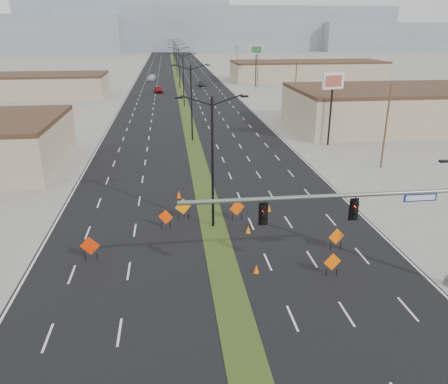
{
  "coord_description": "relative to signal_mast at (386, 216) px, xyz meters",
  "views": [
    {
      "loc": [
        -3.01,
        -18.68,
        14.44
      ],
      "look_at": [
        0.72,
        10.97,
        3.2
      ],
      "focal_mm": 35.0,
      "sensor_mm": 36.0,
      "label": 1
    }
  ],
  "objects": [
    {
      "name": "streetlight_5",
      "position": [
        -8.56,
        150.0,
        0.63
      ],
      "size": [
        5.15,
        0.24,
        10.02
      ],
      "color": "black",
      "rests_on": "ground"
    },
    {
      "name": "cone_1",
      "position": [
        -3.6,
        12.34,
        -4.5
      ],
      "size": [
        0.36,
        0.36,
        0.58
      ],
      "primitive_type": "cone",
      "rotation": [
        0.0,
        0.0,
        -0.05
      ],
      "color": "orange",
      "rests_on": "ground"
    },
    {
      "name": "streetlight_3",
      "position": [
        -8.56,
        94.0,
        0.63
      ],
      "size": [
        5.15,
        0.24,
        10.02
      ],
      "color": "black",
      "rests_on": "ground"
    },
    {
      "name": "utility_pole_1",
      "position": [
        11.44,
        58.0,
        -0.12
      ],
      "size": [
        1.6,
        0.2,
        9.0
      ],
      "color": "#4C3823",
      "rests_on": "ground"
    },
    {
      "name": "signal_mast",
      "position": [
        0.0,
        0.0,
        0.0
      ],
      "size": [
        16.3,
        0.6,
        8.0
      ],
      "color": "slate",
      "rests_on": "ground"
    },
    {
      "name": "mesa_east",
      "position": [
        171.44,
        288.0,
        4.21
      ],
      "size": [
        160.0,
        50.0,
        18.0
      ],
      "primitive_type": "cube",
      "color": "gray",
      "rests_on": "ground"
    },
    {
      "name": "construction_sign_4",
      "position": [
        -1.99,
        1.89,
        -3.88
      ],
      "size": [
        1.16,
        0.22,
        1.55
      ],
      "rotation": [
        0.0,
        0.0,
        0.15
      ],
      "color": "#EE5A05",
      "rests_on": "ground"
    },
    {
      "name": "construction_sign_2",
      "position": [
        -10.79,
        11.58,
        -3.73
      ],
      "size": [
        1.3,
        0.45,
        1.8
      ],
      "rotation": [
        0.0,
        0.0,
        0.31
      ],
      "color": "orange",
      "rests_on": "ground"
    },
    {
      "name": "construction_sign_5",
      "position": [
        -0.5,
        5.15,
        -3.85
      ],
      "size": [
        1.19,
        0.27,
        1.6
      ],
      "rotation": [
        0.0,
        0.0,
        0.19
      ],
      "color": "#E85B04",
      "rests_on": "ground"
    },
    {
      "name": "pole_sign_east_near",
      "position": [
        9.03,
        33.24,
        2.74
      ],
      "size": [
        3.0,
        1.15,
        9.25
      ],
      "rotation": [
        0.0,
        0.0,
        0.27
      ],
      "color": "black",
      "rests_on": "ground"
    },
    {
      "name": "streetlight_1",
      "position": [
        -8.56,
        38.0,
        0.63
      ],
      "size": [
        5.15,
        0.24,
        10.02
      ],
      "color": "black",
      "rests_on": "ground"
    },
    {
      "name": "streetlight_2",
      "position": [
        -8.56,
        66.0,
        0.63
      ],
      "size": [
        5.15,
        0.24,
        10.02
      ],
      "color": "black",
      "rests_on": "ground"
    },
    {
      "name": "car_mid",
      "position": [
        -2.67,
        97.5,
        -4.1
      ],
      "size": [
        1.7,
        4.3,
        1.39
      ],
      "primitive_type": "imported",
      "rotation": [
        0.0,
        0.0,
        -0.05
      ],
      "color": "black",
      "rests_on": "ground"
    },
    {
      "name": "streetlight_6",
      "position": [
        -8.56,
        178.0,
        0.63
      ],
      "size": [
        5.15,
        0.24,
        10.02
      ],
      "color": "black",
      "rests_on": "ground"
    },
    {
      "name": "streetlight_4",
      "position": [
        -8.56,
        122.0,
        0.63
      ],
      "size": [
        5.15,
        0.24,
        10.02
      ],
      "color": "black",
      "rests_on": "ground"
    },
    {
      "name": "building_sw_far",
      "position": [
        -40.56,
        83.0,
        -2.54
      ],
      "size": [
        30.0,
        14.0,
        4.5
      ],
      "primitive_type": "cube",
      "color": "tan",
      "rests_on": "ground"
    },
    {
      "name": "median_strip",
      "position": [
        -8.56,
        98.0,
        -4.79
      ],
      "size": [
        2.0,
        400.0,
        0.04
      ],
      "primitive_type": "cube",
      "color": "#334518",
      "rests_on": "ground"
    },
    {
      "name": "cone_0",
      "position": [
        -6.57,
        2.77,
        -4.5
      ],
      "size": [
        0.46,
        0.46,
        0.59
      ],
      "primitive_type": "cone",
      "rotation": [
        0.0,
        0.0,
        0.38
      ],
      "color": "#FB5F05",
      "rests_on": "ground"
    },
    {
      "name": "car_far",
      "position": [
        -16.22,
        112.8,
        -4.03
      ],
      "size": [
        2.81,
        5.49,
        1.53
      ],
      "primitive_type": "imported",
      "rotation": [
        0.0,
        0.0,
        -0.13
      ],
      "color": "silver",
      "rests_on": "ground"
    },
    {
      "name": "building_se_near",
      "position": [
        25.44,
        43.0,
        -2.04
      ],
      "size": [
        36.0,
        18.0,
        5.5
      ],
      "primitive_type": "cube",
      "color": "tan",
      "rests_on": "ground"
    },
    {
      "name": "utility_pole_0",
      "position": [
        11.44,
        23.0,
        -0.12
      ],
      "size": [
        1.6,
        0.2,
        9.0
      ],
      "color": "#4C3823",
      "rests_on": "ground"
    },
    {
      "name": "construction_sign_3",
      "position": [
        -6.56,
        10.84,
        -3.75
      ],
      "size": [
        1.24,
        0.52,
        1.76
      ],
      "rotation": [
        0.0,
        0.0,
        0.37
      ],
      "color": "#D94604",
      "rests_on": "ground"
    },
    {
      "name": "streetlight_0",
      "position": [
        -8.56,
        10.0,
        0.63
      ],
      "size": [
        5.15,
        0.24,
        10.02
      ],
      "color": "black",
      "rests_on": "ground"
    },
    {
      "name": "pole_sign_east_far",
      "position": [
        11.41,
        95.26,
        3.77
      ],
      "size": [
        3.24,
        1.72,
        10.43
      ],
      "rotation": [
        0.0,
        0.0,
        -0.42
      ],
      "color": "black",
      "rests_on": "ground"
    },
    {
      "name": "mesa_center",
      "position": [
        31.44,
        298.0,
        9.21
      ],
      "size": [
        220.0,
        50.0,
        28.0
      ],
      "primitive_type": "cube",
      "color": "gray",
      "rests_on": "ground"
    },
    {
      "name": "car_left",
      "position": [
        -13.85,
        86.47,
        -4.05
      ],
      "size": [
        2.23,
        4.52,
        1.48
      ],
      "primitive_type": "imported",
      "rotation": [
        0.0,
        0.0,
        0.11
      ],
      "color": "maroon",
      "rests_on": "ground"
    },
    {
      "name": "ground",
      "position": [
        -8.56,
        -2.0,
        -4.79
      ],
      "size": [
        600.0,
        600.0,
        0.0
      ],
      "primitive_type": "plane",
      "color": "gray",
      "rests_on": "ground"
    },
    {
      "name": "road_surface",
      "position": [
        -8.56,
        98.0,
        -4.79
      ],
      "size": [
        25.0,
        400.0,
        0.02
      ],
      "primitive_type": "cube",
      "color": "black",
      "rests_on": "ground"
    },
    {
      "name": "cone_2",
      "position": [
        -6.07,
        8.46,
        -4.49
      ],
      "size": [
        0.46,
        0.46,
        0.61
      ],
      "primitive_type": "cone",
      "rotation": [
        0.0,
        0.0,
        0.32
      ],
      "color": "orange",
      "rests_on": "ground"
    },
    {
      "name": "utility_pole_3",
      "position": [
        11.44,
        128.0,
        -0.12
      ],
      "size": [
        1.6,
        0.2,
        9.0
      ],
      "color": "#4C3823",
      "rests_on": "ground"
    },
    {
      "name": "cone_3",
      "position": [
        -11.03,
        16.43,
        -4.45
      ],
      "size": [
        0.53,
        0.53,
        0.69
      ],
      "primitive_type": "cone",
      "rotation": [
        0.0,
        0.0,
        -0.36
      ],
      "color": "#D74F04",
      "rests_on": "ground"
    },
    {
      "name": "utility_pole_2",
      "position": [
        11.44,
        93.0,
        -0.12
      ],
      "size": [
        1.6,
        0.2,
        9.0
      ],
      "color": "#4C3823",
      "rests_on": "ground"
    },
    {
      "name": "building_se_far",
      "position": [
        29.44,
        108.0,
        -2.29
      ],
      "size": [
        44.0,
        16.0,
        5.0
      ],
      "primitive_type": "cube",
      "color": "tan",
      "rests_on": "ground"
    },
    {
      "name": "construction_sign_1",
      "position": [
        -12.18,
        10.06,
        -3.89
      ],
      "size": [
        1.1,
        0.44,
        1.54
      ],
      "rotation": [
        0.0,
        0.0,
        -0.35
      ],
      "color": "#FF4105",
      "rests_on": "ground"
    },
    {
      "name": "construction_sign_0",
      "position": [
        -17.11,
        5.71,
        -3.77
      ],
      "size": [
        1.29,
        0.14,
        1.73
      ],
      "rotation": [
        0.0,
        0.0,
        -0.08
      ],
      "color": "red",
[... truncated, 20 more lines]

